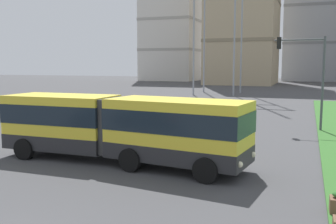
# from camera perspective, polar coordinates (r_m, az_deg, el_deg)

# --- Properties ---
(articulated_bus) EXTENTS (11.93, 3.47, 3.00)m
(articulated_bus) POSITION_cam_1_polar(r_m,az_deg,el_deg) (17.54, -7.15, -2.22)
(articulated_bus) COLOR yellow
(articulated_bus) RESTS_ON ground
(traffic_light_far_right) EXTENTS (3.27, 0.28, 6.32)m
(traffic_light_far_right) POSITION_cam_1_polar(r_m,az_deg,el_deg) (27.51, 20.04, 6.26)
(traffic_light_far_right) COLOR #474C51
(traffic_light_far_right) RESTS_ON ground
(apartment_tower_west) EXTENTS (15.03, 17.84, 41.06)m
(apartment_tower_west) POSITION_cam_1_polar(r_m,az_deg,el_deg) (113.21, 0.82, 15.22)
(apartment_tower_west) COLOR silver
(apartment_tower_west) RESTS_ON ground
(apartment_tower_centre) EXTENTS (20.53, 17.34, 39.52)m
(apartment_tower_centre) POSITION_cam_1_polar(r_m,az_deg,el_deg) (118.00, 22.18, 14.00)
(apartment_tower_centre) COLOR #9EA3AD
(apartment_tower_centre) RESTS_ON ground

